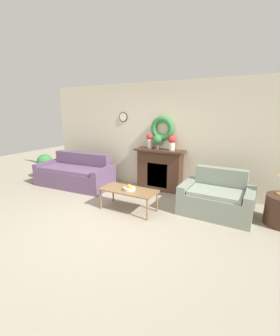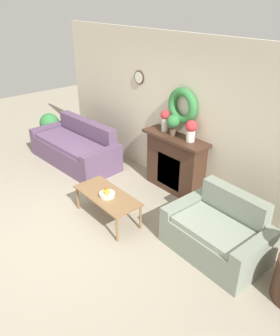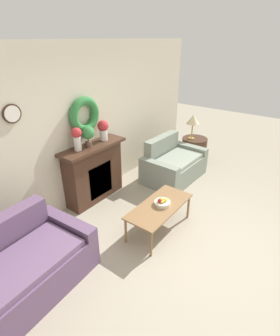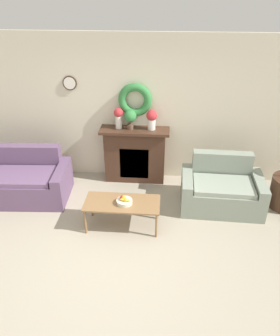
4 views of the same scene
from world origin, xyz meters
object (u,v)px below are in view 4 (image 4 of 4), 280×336
object	(u,v)px
fireplace	(135,155)
potted_plant_on_mantel	(130,117)
fruit_bowl	(124,201)
vase_on_mantel_left	(119,117)
vase_on_mantel_right	(152,118)
loveseat_right	(221,190)
coffee_table	(122,204)
couch_left	(10,181)

from	to	relation	value
fireplace	potted_plant_on_mantel	bearing A→B (deg)	-169.15
fruit_bowl	potted_plant_on_mantel	xyz separation A→B (m)	(-0.06, 1.46, 0.80)
vase_on_mantel_left	vase_on_mantel_right	size ratio (longest dim) A/B	1.06
vase_on_mantel_right	potted_plant_on_mantel	bearing A→B (deg)	-177.01
loveseat_right	potted_plant_on_mantel	world-z (taller)	potted_plant_on_mantel
coffee_table	vase_on_mantel_right	size ratio (longest dim) A/B	3.21
fireplace	couch_left	bearing A→B (deg)	-160.52
couch_left	fruit_bowl	world-z (taller)	couch_left
vase_on_mantel_right	potted_plant_on_mantel	xyz separation A→B (m)	(-0.38, -0.02, 0.02)
coffee_table	vase_on_mantel_left	world-z (taller)	vase_on_mantel_left
couch_left	loveseat_right	distance (m)	3.72
potted_plant_on_mantel	fireplace	bearing A→B (deg)	10.85
fireplace	potted_plant_on_mantel	size ratio (longest dim) A/B	3.52
potted_plant_on_mantel	vase_on_mantel_left	bearing A→B (deg)	174.70
potted_plant_on_mantel	loveseat_right	bearing A→B (deg)	-24.29
couch_left	vase_on_mantel_right	world-z (taller)	vase_on_mantel_right
couch_left	coffee_table	xyz separation A→B (m)	(2.11, -0.68, 0.10)
fruit_bowl	vase_on_mantel_left	distance (m)	1.70
fireplace	loveseat_right	xyz separation A→B (m)	(1.55, -0.75, -0.23)
fireplace	fruit_bowl	distance (m)	1.48
fireplace	vase_on_mantel_right	size ratio (longest dim) A/B	3.51
couch_left	loveseat_right	bearing A→B (deg)	-3.41
fruit_bowl	vase_on_mantel_left	xyz separation A→B (m)	(-0.27, 1.48, 0.79)
coffee_table	loveseat_right	bearing A→B (deg)	23.54
couch_left	potted_plant_on_mantel	size ratio (longest dim) A/B	5.92
fireplace	vase_on_mantel_left	bearing A→B (deg)	178.91
fireplace	couch_left	size ratio (longest dim) A/B	0.60
couch_left	vase_on_mantel_right	bearing A→B (deg)	13.65
vase_on_mantel_right	fireplace	bearing A→B (deg)	-178.97
fireplace	vase_on_mantel_left	size ratio (longest dim) A/B	3.32
coffee_table	potted_plant_on_mantel	size ratio (longest dim) A/B	3.22
potted_plant_on_mantel	coffee_table	bearing A→B (deg)	-89.22
fruit_bowl	potted_plant_on_mantel	world-z (taller)	potted_plant_on_mantel
couch_left	vase_on_mantel_right	xyz separation A→B (m)	(2.48, 0.77, 0.96)
loveseat_right	fruit_bowl	size ratio (longest dim) A/B	5.62
couch_left	potted_plant_on_mantel	bearing A→B (deg)	16.10
fireplace	fruit_bowl	world-z (taller)	fireplace
couch_left	fruit_bowl	xyz separation A→B (m)	(2.15, -0.71, 0.18)
couch_left	loveseat_right	xyz separation A→B (m)	(3.72, 0.02, -0.00)
fruit_bowl	vase_on_mantel_right	size ratio (longest dim) A/B	0.68
couch_left	fruit_bowl	size ratio (longest dim) A/B	8.71
loveseat_right	vase_on_mantel_right	bearing A→B (deg)	150.33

